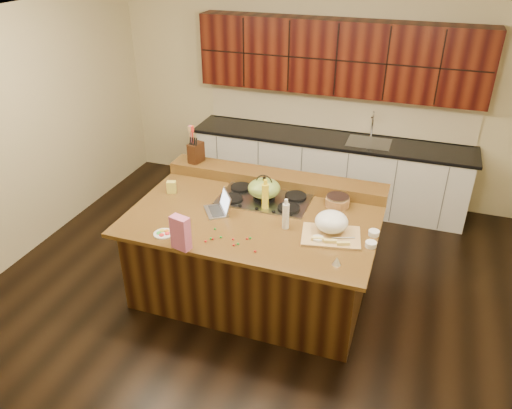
% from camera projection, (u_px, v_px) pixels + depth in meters
% --- Properties ---
extents(room, '(5.52, 5.02, 2.72)m').
position_uv_depth(room, '(254.00, 174.00, 4.65)').
color(room, black).
rests_on(room, ground).
extents(island, '(2.40, 1.60, 0.92)m').
position_uv_depth(island, '(254.00, 253.00, 5.08)').
color(island, black).
rests_on(island, ground).
extents(back_ledge, '(2.40, 0.30, 0.12)m').
position_uv_depth(back_ledge, '(276.00, 178.00, 5.41)').
color(back_ledge, black).
rests_on(back_ledge, island).
extents(cooktop, '(0.92, 0.52, 0.05)m').
position_uv_depth(cooktop, '(264.00, 199.00, 5.10)').
color(cooktop, gray).
rests_on(cooktop, island).
extents(back_counter, '(3.70, 0.66, 2.40)m').
position_uv_depth(back_counter, '(332.00, 133.00, 6.58)').
color(back_counter, silver).
rests_on(back_counter, ground).
extents(kettle, '(0.23, 0.23, 0.18)m').
position_uv_depth(kettle, '(264.00, 188.00, 5.04)').
color(kettle, black).
rests_on(kettle, cooktop).
extents(green_bowl, '(0.36, 0.36, 0.18)m').
position_uv_depth(green_bowl, '(264.00, 188.00, 5.04)').
color(green_bowl, olive).
rests_on(green_bowl, cooktop).
extents(laptop, '(0.35, 0.36, 0.20)m').
position_uv_depth(laptop, '(220.00, 207.00, 4.88)').
color(laptop, '#B7B7BC').
rests_on(laptop, island).
extents(oil_bottle, '(0.07, 0.07, 0.27)m').
position_uv_depth(oil_bottle, '(265.00, 197.00, 4.88)').
color(oil_bottle, yellow).
rests_on(oil_bottle, island).
extents(vinegar_bottle, '(0.08, 0.08, 0.25)m').
position_uv_depth(vinegar_bottle, '(286.00, 216.00, 4.58)').
color(vinegar_bottle, silver).
rests_on(vinegar_bottle, island).
extents(wooden_tray, '(0.58, 0.47, 0.21)m').
position_uv_depth(wooden_tray, '(331.00, 225.00, 4.50)').
color(wooden_tray, tan).
rests_on(wooden_tray, island).
extents(ramekin_a, '(0.12, 0.12, 0.04)m').
position_uv_depth(ramekin_a, '(318.00, 240.00, 4.42)').
color(ramekin_a, white).
rests_on(ramekin_a, island).
extents(ramekin_b, '(0.11, 0.11, 0.04)m').
position_uv_depth(ramekin_b, '(371.00, 244.00, 4.36)').
color(ramekin_b, white).
rests_on(ramekin_b, island).
extents(ramekin_c, '(0.10, 0.10, 0.04)m').
position_uv_depth(ramekin_c, '(374.00, 233.00, 4.52)').
color(ramekin_c, white).
rests_on(ramekin_c, island).
extents(strainer_bowl, '(0.26, 0.26, 0.09)m').
position_uv_depth(strainer_bowl, '(337.00, 202.00, 4.98)').
color(strainer_bowl, '#996B3F').
rests_on(strainer_bowl, island).
extents(kitchen_timer, '(0.10, 0.10, 0.07)m').
position_uv_depth(kitchen_timer, '(337.00, 261.00, 4.12)').
color(kitchen_timer, silver).
rests_on(kitchen_timer, island).
extents(pink_bag, '(0.18, 0.13, 0.31)m').
position_uv_depth(pink_bag, '(181.00, 233.00, 4.27)').
color(pink_bag, '#C75D89').
rests_on(pink_bag, island).
extents(candy_plate, '(0.20, 0.20, 0.01)m').
position_uv_depth(candy_plate, '(163.00, 234.00, 4.54)').
color(candy_plate, white).
rests_on(candy_plate, island).
extents(package_box, '(0.11, 0.09, 0.13)m').
position_uv_depth(package_box, '(171.00, 187.00, 5.22)').
color(package_box, gold).
rests_on(package_box, island).
extents(utensil_crock, '(0.15, 0.15, 0.14)m').
position_uv_depth(utensil_crock, '(193.00, 156.00, 5.62)').
color(utensil_crock, white).
rests_on(utensil_crock, back_ledge).
extents(knife_block, '(0.15, 0.20, 0.22)m').
position_uv_depth(knife_block, '(196.00, 153.00, 5.59)').
color(knife_block, black).
rests_on(knife_block, back_ledge).
extents(gumdrop_0, '(0.02, 0.02, 0.02)m').
position_uv_depth(gumdrop_0, '(255.00, 251.00, 4.29)').
color(gumdrop_0, red).
rests_on(gumdrop_0, island).
extents(gumdrop_1, '(0.02, 0.02, 0.02)m').
position_uv_depth(gumdrop_1, '(221.00, 237.00, 4.48)').
color(gumdrop_1, '#198C26').
rests_on(gumdrop_1, island).
extents(gumdrop_2, '(0.02, 0.02, 0.02)m').
position_uv_depth(gumdrop_2, '(213.00, 239.00, 4.46)').
color(gumdrop_2, red).
rests_on(gumdrop_2, island).
extents(gumdrop_3, '(0.02, 0.02, 0.02)m').
position_uv_depth(gumdrop_3, '(250.00, 238.00, 4.47)').
color(gumdrop_3, '#198C26').
rests_on(gumdrop_3, island).
extents(gumdrop_4, '(0.02, 0.02, 0.02)m').
position_uv_depth(gumdrop_4, '(234.00, 245.00, 4.37)').
color(gumdrop_4, red).
rests_on(gumdrop_4, island).
extents(gumdrop_5, '(0.02, 0.02, 0.02)m').
position_uv_depth(gumdrop_5, '(238.00, 244.00, 4.39)').
color(gumdrop_5, '#198C26').
rests_on(gumdrop_5, island).
extents(gumdrop_6, '(0.02, 0.02, 0.02)m').
position_uv_depth(gumdrop_6, '(233.00, 239.00, 4.45)').
color(gumdrop_6, red).
rests_on(gumdrop_6, island).
extents(gumdrop_7, '(0.02, 0.02, 0.02)m').
position_uv_depth(gumdrop_7, '(211.00, 238.00, 4.46)').
color(gumdrop_7, '#198C26').
rests_on(gumdrop_7, island).
extents(gumdrop_8, '(0.02, 0.02, 0.02)m').
position_uv_depth(gumdrop_8, '(206.00, 241.00, 4.42)').
color(gumdrop_8, red).
rests_on(gumdrop_8, island).
extents(gumdrop_9, '(0.02, 0.02, 0.02)m').
position_uv_depth(gumdrop_9, '(215.00, 229.00, 4.60)').
color(gumdrop_9, '#198C26').
rests_on(gumdrop_9, island).
extents(gumdrop_10, '(0.02, 0.02, 0.02)m').
position_uv_depth(gumdrop_10, '(247.00, 239.00, 4.46)').
color(gumdrop_10, red).
rests_on(gumdrop_10, island).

